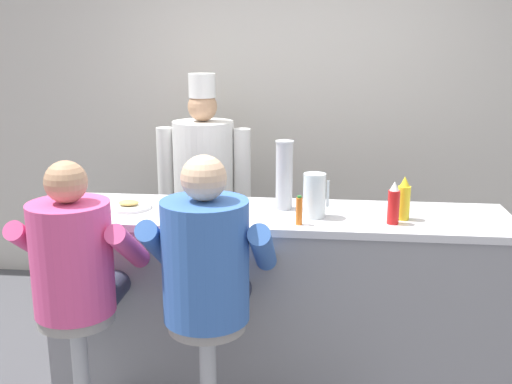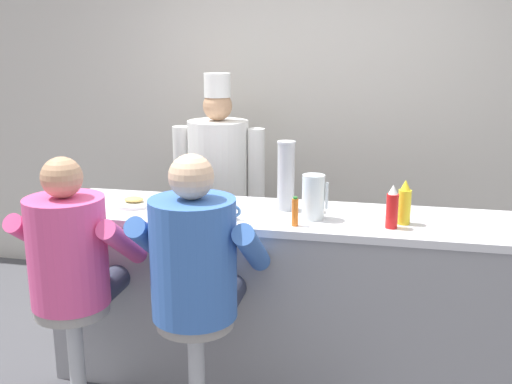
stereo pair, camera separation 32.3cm
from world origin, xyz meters
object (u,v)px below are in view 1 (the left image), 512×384
(ketchup_bottle_red, at_px, (394,204))
(diner_seated_blue, at_px, (207,269))
(cereal_bowl, at_px, (79,209))
(hot_sauce_bottle_orange, at_px, (299,211))
(water_pitcher_clear, at_px, (314,195))
(cook_in_whites_near, at_px, (204,184))
(diner_seated_pink, at_px, (76,267))
(coffee_mug_blue, at_px, (227,212))
(cup_stack_steel, at_px, (284,175))
(breakfast_plate, at_px, (129,206))
(mustard_bottle_yellow, at_px, (404,199))

(ketchup_bottle_red, height_order, diner_seated_blue, diner_seated_blue)
(ketchup_bottle_red, relative_size, cereal_bowl, 1.36)
(hot_sauce_bottle_orange, relative_size, diner_seated_blue, 0.11)
(water_pitcher_clear, bearing_deg, cook_in_whites_near, 129.53)
(diner_seated_pink, height_order, cook_in_whites_near, cook_in_whites_near)
(coffee_mug_blue, distance_m, cook_in_whites_near, 1.11)
(ketchup_bottle_red, xyz_separation_m, cup_stack_steel, (-0.57, 0.22, 0.09))
(cup_stack_steel, distance_m, diner_seated_blue, 0.80)
(coffee_mug_blue, distance_m, cup_stack_steel, 0.41)
(breakfast_plate, height_order, diner_seated_blue, diner_seated_blue)
(hot_sauce_bottle_orange, distance_m, water_pitcher_clear, 0.17)
(coffee_mug_blue, xyz_separation_m, cup_stack_steel, (0.28, 0.25, 0.15))
(diner_seated_blue, bearing_deg, cook_in_whites_near, 101.52)
(ketchup_bottle_red, relative_size, diner_seated_blue, 0.16)
(breakfast_plate, bearing_deg, cup_stack_steel, 5.84)
(hot_sauce_bottle_orange, distance_m, diner_seated_blue, 0.59)
(water_pitcher_clear, distance_m, cereal_bowl, 1.28)
(cereal_bowl, relative_size, cook_in_whites_near, 0.10)
(water_pitcher_clear, bearing_deg, breakfast_plate, 177.00)
(diner_seated_pink, bearing_deg, coffee_mug_blue, 32.55)
(water_pitcher_clear, xyz_separation_m, diner_seated_pink, (-1.12, -0.53, -0.25))
(breakfast_plate, xyz_separation_m, coffee_mug_blue, (0.58, -0.16, 0.03))
(cup_stack_steel, bearing_deg, hot_sauce_bottle_orange, -71.65)
(mustard_bottle_yellow, xyz_separation_m, cook_in_whites_near, (-1.25, 0.94, -0.17))
(mustard_bottle_yellow, bearing_deg, coffee_mug_blue, -172.94)
(hot_sauce_bottle_orange, bearing_deg, cook_in_whites_near, 122.92)
(water_pitcher_clear, height_order, cereal_bowl, water_pitcher_clear)
(mustard_bottle_yellow, relative_size, coffee_mug_blue, 1.66)
(cereal_bowl, xyz_separation_m, diner_seated_blue, (0.79, -0.46, -0.13))
(mustard_bottle_yellow, bearing_deg, cup_stack_steel, 167.98)
(cereal_bowl, bearing_deg, diner_seated_pink, -70.82)
(hot_sauce_bottle_orange, xyz_separation_m, diner_seated_blue, (-0.41, -0.38, -0.18))
(mustard_bottle_yellow, distance_m, cereal_bowl, 1.75)
(water_pitcher_clear, distance_m, cup_stack_steel, 0.23)
(diner_seated_pink, height_order, diner_seated_blue, diner_seated_blue)
(ketchup_bottle_red, distance_m, hot_sauce_bottle_orange, 0.48)
(coffee_mug_blue, height_order, cup_stack_steel, cup_stack_steel)
(hot_sauce_bottle_orange, bearing_deg, breakfast_plate, 168.29)
(cereal_bowl, relative_size, diner_seated_blue, 0.12)
(cup_stack_steel, bearing_deg, cereal_bowl, -169.34)
(cup_stack_steel, height_order, cook_in_whites_near, cook_in_whites_near)
(hot_sauce_bottle_orange, bearing_deg, cup_stack_steel, 108.35)
(ketchup_bottle_red, xyz_separation_m, hot_sauce_bottle_orange, (-0.48, -0.07, -0.03))
(ketchup_bottle_red, distance_m, cereal_bowl, 1.68)
(mustard_bottle_yellow, relative_size, diner_seated_blue, 0.16)
(cup_stack_steel, distance_m, cook_in_whites_near, 1.04)
(hot_sauce_bottle_orange, distance_m, breakfast_plate, 0.98)
(cereal_bowl, height_order, diner_seated_blue, diner_seated_blue)
(water_pitcher_clear, relative_size, diner_seated_blue, 0.17)
(hot_sauce_bottle_orange, bearing_deg, ketchup_bottle_red, 8.03)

